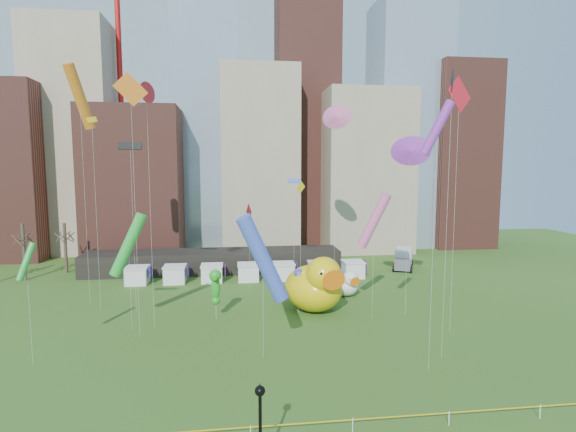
{
  "coord_description": "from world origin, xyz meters",
  "views": [
    {
      "loc": [
        -0.71,
        -23.37,
        15.48
      ],
      "look_at": [
        3.2,
        8.48,
        12.0
      ],
      "focal_mm": 27.0,
      "sensor_mm": 36.0,
      "label": 1
    }
  ],
  "objects": [
    {
      "name": "kite_11",
      "position": [
        -16.86,
        11.8,
        8.34
      ],
      "size": [
        1.35,
        1.73,
        9.82
      ],
      "color": "silver",
      "rests_on": "ground"
    },
    {
      "name": "box_truck",
      "position": [
        25.55,
        40.95,
        1.49
      ],
      "size": [
        5.06,
        7.22,
        2.9
      ],
      "rotation": [
        0.0,
        0.0,
        -0.43
      ],
      "color": "silver",
      "rests_on": "ground"
    },
    {
      "name": "kite_6",
      "position": [
        -17.54,
        27.74,
        23.39
      ],
      "size": [
        2.63,
        4.23,
        26.88
      ],
      "color": "silver",
      "rests_on": "ground"
    },
    {
      "name": "kite_13",
      "position": [
        1.44,
        10.81,
        8.3
      ],
      "size": [
        4.53,
        2.2,
        12.01
      ],
      "color": "silver",
      "rests_on": "ground"
    },
    {
      "name": "kite_7",
      "position": [
        13.92,
        6.92,
        18.43
      ],
      "size": [
        2.47,
        1.41,
        20.47
      ],
      "color": "silver",
      "rests_on": "ground"
    },
    {
      "name": "big_duck",
      "position": [
        7.84,
        21.82,
        2.93
      ],
      "size": [
        7.96,
        9.08,
        6.38
      ],
      "rotation": [
        0.0,
        0.0,
        0.32
      ],
      "color": "yellow",
      "rests_on": "ground"
    },
    {
      "name": "kite_10",
      "position": [
        16.11,
        9.19,
        21.33
      ],
      "size": [
        1.11,
        1.71,
        23.31
      ],
      "color": "silver",
      "rests_on": "ground"
    },
    {
      "name": "kite_4",
      "position": [
        -15.48,
        24.78,
        20.15
      ],
      "size": [
        1.47,
        1.36,
        20.9
      ],
      "color": "silver",
      "rests_on": "ground"
    },
    {
      "name": "bare_trees",
      "position": [
        -30.17,
        40.54,
        4.01
      ],
      "size": [
        8.44,
        6.44,
        8.5
      ],
      "color": "#382B21",
      "rests_on": "ground"
    },
    {
      "name": "vendor_tents",
      "position": [
        1.02,
        36.0,
        1.11
      ],
      "size": [
        33.24,
        2.8,
        2.4
      ],
      "color": "white",
      "rests_on": "ground"
    },
    {
      "name": "small_duck",
      "position": [
        12.65,
        27.13,
        1.5
      ],
      "size": [
        4.08,
        4.65,
        3.27
      ],
      "rotation": [
        0.0,
        0.0,
        0.32
      ],
      "color": "white",
      "rests_on": "ground"
    },
    {
      "name": "seahorse_purple",
      "position": [
        5.98,
        21.83,
        3.43
      ],
      "size": [
        1.28,
        1.52,
        4.82
      ],
      "rotation": [
        0.0,
        0.0,
        0.15
      ],
      "color": "silver",
      "rests_on": "ground"
    },
    {
      "name": "skyline",
      "position": [
        2.25,
        61.06,
        21.44
      ],
      "size": [
        101.0,
        23.0,
        68.0
      ],
      "color": "brown",
      "rests_on": "ground"
    },
    {
      "name": "kite_0",
      "position": [
        19.37,
        14.13,
        21.75
      ],
      "size": [
        2.94,
        1.38,
        23.76
      ],
      "color": "silver",
      "rests_on": "ground"
    },
    {
      "name": "kite_2",
      "position": [
        -11.52,
        23.92,
        17.72
      ],
      "size": [
        2.56,
        0.89,
        18.28
      ],
      "color": "silver",
      "rests_on": "ground"
    },
    {
      "name": "crane_right",
      "position": [
        30.89,
        64.0,
        46.9
      ],
      "size": [
        23.0,
        1.0,
        76.0
      ],
      "color": "red",
      "rests_on": "ground"
    },
    {
      "name": "kite_1",
      "position": [
        13.32,
        18.97,
        10.26
      ],
      "size": [
        3.46,
        2.68,
        13.2
      ],
      "color": "silver",
      "rests_on": "ground"
    },
    {
      "name": "caution_tape",
      "position": [
        0.0,
        0.0,
        0.68
      ],
      "size": [
        50.0,
        0.06,
        0.9
      ],
      "color": "white",
      "rests_on": "ground"
    },
    {
      "name": "kite_5",
      "position": [
        6.54,
        29.53,
        13.8
      ],
      "size": [
        1.61,
        0.3,
        14.31
      ],
      "color": "silver",
      "rests_on": "ground"
    },
    {
      "name": "kite_8",
      "position": [
        0.95,
        29.29,
        10.11
      ],
      "size": [
        0.76,
        1.92,
        11.35
      ],
      "color": "silver",
      "rests_on": "ground"
    },
    {
      "name": "kite_12",
      "position": [
        8.02,
        33.8,
        12.56
      ],
      "size": [
        1.35,
        1.06,
        13.88
      ],
      "color": "silver",
      "rests_on": "ground"
    },
    {
      "name": "kite_14",
      "position": [
        -9.65,
        16.73,
        21.93
      ],
      "size": [
        2.86,
        0.78,
        23.89
      ],
      "color": "silver",
      "rests_on": "ground"
    },
    {
      "name": "lamppost",
      "position": [
        0.38,
        -3.2,
        3.08
      ],
      "size": [
        0.52,
        0.52,
        5.04
      ],
      "color": "black",
      "rests_on": "footpath"
    },
    {
      "name": "kite_15",
      "position": [
        17.13,
        19.48,
        17.34
      ],
      "size": [
        2.34,
        2.43,
        18.85
      ],
      "color": "silver",
      "rests_on": "ground"
    },
    {
      "name": "pavilion",
      "position": [
        -4.0,
        42.0,
        1.6
      ],
      "size": [
        38.0,
        6.0,
        3.2
      ],
      "primitive_type": "cube",
      "color": "black",
      "rests_on": "ground"
    },
    {
      "name": "kite_9",
      "position": [
        12.24,
        31.78,
        22.13
      ],
      "size": [
        2.29,
        2.56,
        23.67
      ],
      "color": "silver",
      "rests_on": "ground"
    },
    {
      "name": "seahorse_green",
      "position": [
        -2.82,
        20.68,
        3.72
      ],
      "size": [
        1.31,
        1.61,
        5.27
      ],
      "rotation": [
        0.0,
        0.0,
        -0.05
      ],
      "color": "silver",
      "rests_on": "ground"
    },
    {
      "name": "kite_3",
      "position": [
        -10.81,
        18.66,
        8.34
      ],
      "size": [
        3.77,
        1.66,
        11.44
      ],
      "color": "silver",
      "rests_on": "ground"
    },
    {
      "name": "kite_16",
      "position": [
        -8.68,
        18.62,
        22.41
      ],
      "size": [
        0.79,
        1.91,
        23.44
      ],
      "color": "silver",
      "rests_on": "ground"
    }
  ]
}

